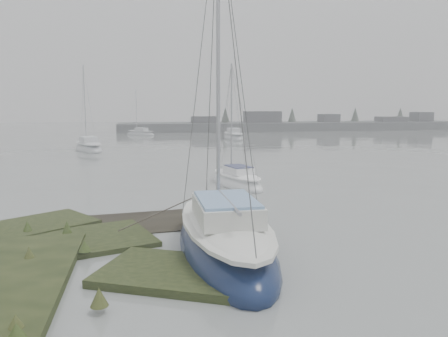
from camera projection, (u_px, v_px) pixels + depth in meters
ground at (144, 152)px, 40.37m from camera, size 160.00×160.00×0.00m
far_shoreline at (299, 125)px, 76.21m from camera, size 60.00×8.00×4.15m
sailboat_main at (224, 241)px, 12.48m from camera, size 2.50×7.56×10.67m
sailboat_white at (237, 181)px, 23.07m from camera, size 2.78×5.15×6.91m
sailboat_far_a at (89, 148)px, 41.07m from camera, size 3.94×6.43×8.63m
sailboat_far_b at (233, 137)px, 55.45m from camera, size 2.30×6.53×9.15m
sailboat_far_c at (140, 134)px, 62.99m from camera, size 4.79×4.60×7.06m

